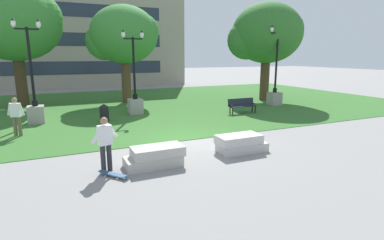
% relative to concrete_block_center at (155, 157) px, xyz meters
% --- Properties ---
extents(ground_plane, '(140.00, 140.00, 0.00)m').
position_rel_concrete_block_center_xyz_m(ground_plane, '(2.06, 2.28, -0.31)').
color(ground_plane, gray).
extents(grass_lawn, '(40.00, 20.00, 0.02)m').
position_rel_concrete_block_center_xyz_m(grass_lawn, '(2.06, 12.28, -0.30)').
color(grass_lawn, '#336628').
rests_on(grass_lawn, ground).
extents(concrete_block_center, '(1.89, 0.90, 0.64)m').
position_rel_concrete_block_center_xyz_m(concrete_block_center, '(0.00, 0.00, 0.00)').
color(concrete_block_center, '#B2ADA3').
rests_on(concrete_block_center, ground).
extents(concrete_block_left, '(1.88, 0.90, 0.64)m').
position_rel_concrete_block_center_xyz_m(concrete_block_left, '(3.34, 0.13, 0.00)').
color(concrete_block_left, '#BCB7B2').
rests_on(concrete_block_left, ground).
extents(person_skateboarder, '(0.91, 0.64, 1.71)m').
position_rel_concrete_block_center_xyz_m(person_skateboarder, '(-1.51, 0.15, 0.66)').
color(person_skateboarder, '#28282D').
rests_on(person_skateboarder, ground).
extents(skateboard, '(0.81, 0.91, 0.14)m').
position_rel_concrete_block_center_xyz_m(skateboard, '(-1.40, -0.38, -0.22)').
color(skateboard, '#2D4C75').
rests_on(skateboard, ground).
extents(park_bench_near_left, '(1.81, 0.57, 0.90)m').
position_rel_concrete_block_center_xyz_m(park_bench_near_left, '(7.57, 6.49, 0.23)').
color(park_bench_near_left, '#1E232D').
rests_on(park_bench_near_left, grass_lawn).
extents(lamp_post_right, '(1.32, 0.80, 4.94)m').
position_rel_concrete_block_center_xyz_m(lamp_post_right, '(1.54, 9.01, 0.72)').
color(lamp_post_right, gray).
rests_on(lamp_post_right, grass_lawn).
extents(lamp_post_center, '(1.32, 0.80, 5.28)m').
position_rel_concrete_block_center_xyz_m(lamp_post_center, '(-3.86, 8.60, 0.78)').
color(lamp_post_center, gray).
rests_on(lamp_post_center, grass_lawn).
extents(lamp_post_left, '(1.32, 0.80, 5.49)m').
position_rel_concrete_block_center_xyz_m(lamp_post_left, '(11.47, 8.21, 0.81)').
color(lamp_post_left, gray).
rests_on(lamp_post_left, grass_lawn).
extents(tree_near_right, '(5.16, 4.91, 7.08)m').
position_rel_concrete_block_center_xyz_m(tree_near_right, '(1.98, 13.84, 4.62)').
color(tree_near_right, '#4C3823').
rests_on(tree_near_right, grass_lawn).
extents(tree_far_left, '(5.64, 5.37, 7.46)m').
position_rel_concrete_block_center_xyz_m(tree_far_left, '(12.28, 10.61, 4.81)').
color(tree_far_left, '#4C3823').
rests_on(tree_far_left, grass_lawn).
extents(tree_near_left, '(6.39, 6.08, 8.29)m').
position_rel_concrete_block_center_xyz_m(tree_near_left, '(-5.08, 15.10, 5.33)').
color(tree_near_left, '#42301E').
rests_on(tree_near_left, grass_lawn).
extents(trash_bin, '(0.49, 0.49, 0.96)m').
position_rel_concrete_block_center_xyz_m(trash_bin, '(-0.54, 7.48, 0.20)').
color(trash_bin, black).
rests_on(trash_bin, grass_lawn).
extents(person_bystander_near_lawn, '(0.75, 0.47, 1.71)m').
position_rel_concrete_block_center_xyz_m(person_bystander_near_lawn, '(-4.46, 5.99, 0.68)').
color(person_bystander_near_lawn, brown).
rests_on(person_bystander_near_lawn, grass_lawn).
extents(building_facade_distant, '(25.70, 1.03, 13.67)m').
position_rel_concrete_block_center_xyz_m(building_facade_distant, '(-0.83, 26.77, 6.52)').
color(building_facade_distant, gray).
rests_on(building_facade_distant, ground).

